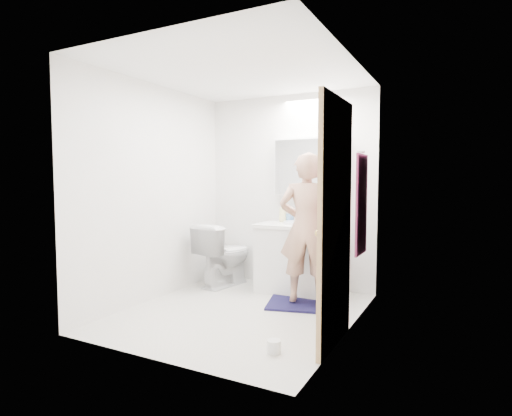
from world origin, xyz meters
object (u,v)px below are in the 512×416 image
Objects in this scene: toilet_paper_roll at (274,346)px; medicine_cabinet at (309,167)px; person at (306,228)px; soap_bottle_b at (290,216)px; toothbrush_cup at (318,220)px; soap_bottle_a at (283,212)px; vanity_cabinet at (298,260)px; toilet at (224,254)px.

medicine_cabinet is at bearing 102.23° from toilet_paper_roll.
medicine_cabinet reaches higher than person.
toothbrush_cup is (0.37, -0.02, -0.03)m from soap_bottle_b.
soap_bottle_b is (0.08, 0.03, -0.05)m from soap_bottle_a.
vanity_cabinet is at bearing -73.46° from person.
toothbrush_cup is 2.04m from toilet_paper_roll.
soap_bottle_a is (-0.26, 0.15, 0.55)m from vanity_cabinet.
vanity_cabinet is 0.63m from soap_bottle_a.
toilet_paper_roll is at bearing -81.32° from toothbrush_cup.
toilet_paper_roll is at bearing -68.21° from soap_bottle_a.
medicine_cabinet is at bearing -87.33° from person.
soap_bottle_a is at bearing -62.95° from person.
toilet is 0.50× the size of person.
vanity_cabinet is 0.57m from soap_bottle_b.
medicine_cabinet is 2.42m from toilet_paper_roll.
soap_bottle_a reaches higher than soap_bottle_b.
soap_bottle_b is 1.71× the size of toothbrush_cup.
medicine_cabinet is 0.95m from person.
medicine_cabinet is (0.06, 0.21, 1.11)m from vanity_cabinet.
person reaches higher than toothbrush_cup.
person is at bearing -48.03° from soap_bottle_a.
soap_bottle_b is 1.39× the size of toilet_paper_roll.
vanity_cabinet is 1.02× the size of medicine_cabinet.
soap_bottle_a is at bearing -148.87° from toilet.
person is (0.27, -0.44, 0.45)m from vanity_cabinet.
soap_bottle_a is (-0.53, 0.59, 0.10)m from person.
toilet is at bearing -173.11° from vanity_cabinet.
person is 14.36× the size of toilet_paper_roll.
soap_bottle_b is (-0.45, 0.62, 0.06)m from person.
toilet is (-0.95, -0.11, 0.01)m from vanity_cabinet.
medicine_cabinet is at bearing 10.51° from soap_bottle_a.
toilet is at bearing -159.02° from soap_bottle_a.
vanity_cabinet is at bearing -29.90° from soap_bottle_a.
soap_bottle_a is 2.22× the size of toilet_paper_roll.
soap_bottle_b is 0.37m from toothbrush_cup.
soap_bottle_b is (0.77, 0.30, 0.50)m from toilet.
toilet_paper_roll is (0.65, -1.87, -0.85)m from soap_bottle_b.
medicine_cabinet is 0.65m from soap_bottle_b.
medicine_cabinet is at bearing 73.38° from vanity_cabinet.
toilet_paper_roll is at bearing -70.72° from soap_bottle_b.
medicine_cabinet reaches higher than toothbrush_cup.
toilet is at bearing -159.10° from soap_bottle_b.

